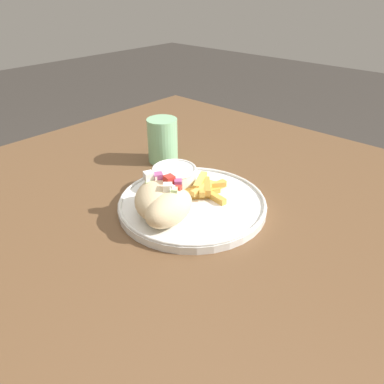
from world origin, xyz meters
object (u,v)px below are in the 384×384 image
(pita_sandwich_far, at_px, (158,198))
(water_glass, at_px, (163,142))
(pita_sandwich_near, at_px, (169,207))
(plate, at_px, (192,203))
(sauce_ramekin, at_px, (174,176))
(fries_pile, at_px, (201,189))

(pita_sandwich_far, height_order, water_glass, water_glass)
(pita_sandwich_near, bearing_deg, plate, 1.00)
(pita_sandwich_far, xyz_separation_m, water_glass, (0.18, 0.17, 0.00))
(plate, relative_size, pita_sandwich_far, 2.01)
(pita_sandwich_far, height_order, sauce_ramekin, pita_sandwich_far)
(plate, height_order, fries_pile, fries_pile)
(fries_pile, relative_size, sauce_ramekin, 1.42)
(pita_sandwich_far, bearing_deg, pita_sandwich_near, -140.86)
(plate, bearing_deg, water_glass, 59.93)
(water_glass, bearing_deg, plate, -120.07)
(pita_sandwich_near, distance_m, water_glass, 0.27)
(pita_sandwich_far, relative_size, fries_pile, 1.10)
(pita_sandwich_near, bearing_deg, fries_pile, 1.52)
(pita_sandwich_near, distance_m, pita_sandwich_far, 0.03)
(pita_sandwich_far, distance_m, fries_pile, 0.10)
(water_glass, bearing_deg, pita_sandwich_near, -131.87)
(plate, height_order, water_glass, water_glass)
(fries_pile, bearing_deg, water_glass, 67.37)
(plate, xyz_separation_m, water_glass, (0.11, 0.19, 0.04))
(sauce_ramekin, relative_size, water_glass, 0.87)
(pita_sandwich_far, height_order, fries_pile, pita_sandwich_far)
(pita_sandwich_near, relative_size, pita_sandwich_far, 0.83)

